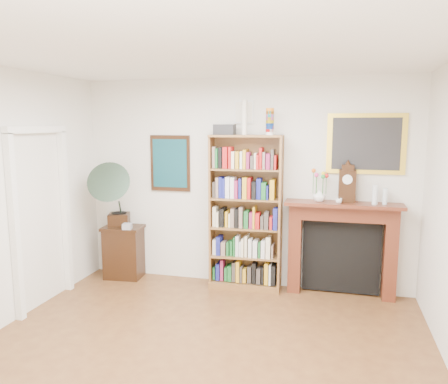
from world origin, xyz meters
name	(u,v)px	position (x,y,z in m)	size (l,w,h in m)	color
room	(180,224)	(0.00, 0.00, 1.40)	(4.51, 5.01, 2.81)	#553019
door_casing	(41,203)	(-2.21, 1.20, 1.26)	(0.08, 1.02, 2.17)	white
teal_poster	(170,163)	(-1.05, 2.48, 1.65)	(0.58, 0.04, 0.78)	black
small_picture	(244,112)	(0.00, 2.48, 2.35)	(0.26, 0.04, 0.30)	white
gilt_painting	(366,144)	(1.55, 2.48, 1.95)	(0.95, 0.04, 0.75)	gold
bookshelf	(245,204)	(0.06, 2.31, 1.15)	(0.97, 0.40, 2.37)	brown
side_cabinet	(124,252)	(-1.71, 2.28, 0.38)	(0.55, 0.40, 0.75)	black
fireplace	(342,240)	(1.31, 2.39, 0.72)	(1.45, 0.35, 1.22)	#431B0F
gramophone	(112,191)	(-1.79, 2.18, 1.28)	(0.76, 0.85, 0.93)	black
cd_stack	(127,226)	(-1.57, 2.15, 0.79)	(0.12, 0.12, 0.08)	#B4B4C1
mantel_clock	(347,184)	(1.34, 2.37, 1.45)	(0.21, 0.13, 0.47)	black
flower_vase	(319,195)	(1.01, 2.33, 1.30)	(0.15, 0.15, 0.16)	white
teacup	(339,201)	(1.25, 2.28, 1.25)	(0.08, 0.08, 0.06)	white
bottle_left	(375,195)	(1.67, 2.30, 1.34)	(0.07, 0.07, 0.24)	silver
bottle_right	(385,196)	(1.79, 2.34, 1.32)	(0.06, 0.06, 0.20)	silver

